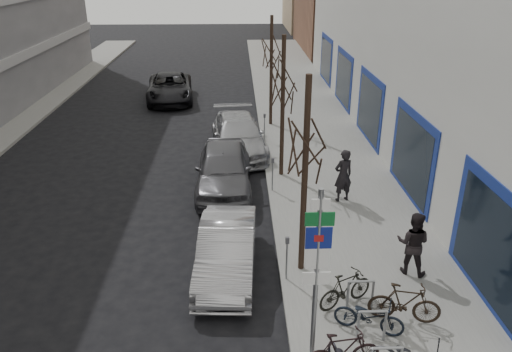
{
  "coord_description": "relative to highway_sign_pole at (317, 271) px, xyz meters",
  "views": [
    {
      "loc": [
        0.93,
        -8.01,
        7.98
      ],
      "look_at": [
        1.44,
        5.62,
        2.0
      ],
      "focal_mm": 35.0,
      "sensor_mm": 36.0,
      "label": 1
    }
  ],
  "objects": [
    {
      "name": "bike_mid_curb",
      "position": [
        1.43,
        0.94,
        -1.82
      ],
      "size": [
        1.66,
        1.03,
        0.97
      ],
      "primitive_type": "imported",
      "rotation": [
        0.0,
        0.0,
        1.2
      ],
      "color": "black",
      "rests_on": "sidewalk_east"
    },
    {
      "name": "bike_far_inner",
      "position": [
        2.33,
        1.25,
        -1.8
      ],
      "size": [
        1.75,
        0.87,
        1.02
      ],
      "primitive_type": "imported",
      "rotation": [
        0.0,
        0.0,
        1.34
      ],
      "color": "black",
      "rests_on": "sidewalk_east"
    },
    {
      "name": "meter_front",
      "position": [
        -0.25,
        3.01,
        -1.54
      ],
      "size": [
        0.1,
        0.08,
        1.27
      ],
      "color": "gray",
      "rests_on": "sidewalk_east"
    },
    {
      "name": "parked_car_front",
      "position": [
        -1.83,
        3.59,
        -1.75
      ],
      "size": [
        1.72,
        4.34,
        1.41
      ],
      "primitive_type": "imported",
      "rotation": [
        0.0,
        0.0,
        -0.05
      ],
      "color": "#AFAEB4",
      "rests_on": "ground"
    },
    {
      "name": "lane_car",
      "position": [
        -5.55,
        21.84,
        -1.67
      ],
      "size": [
        3.17,
        5.9,
        1.58
      ],
      "primitive_type": "imported",
      "rotation": [
        0.0,
        0.0,
        0.1
      ],
      "color": "black",
      "rests_on": "ground"
    },
    {
      "name": "highway_sign_pole",
      "position": [
        0.0,
        0.0,
        0.0
      ],
      "size": [
        0.55,
        0.1,
        4.2
      ],
      "color": "gray",
      "rests_on": "ground"
    },
    {
      "name": "pedestrian_near",
      "position": [
        2.13,
        7.62,
        -1.36
      ],
      "size": [
        0.8,
        0.66,
        1.89
      ],
      "primitive_type": "imported",
      "rotation": [
        0.0,
        0.0,
        3.48
      ],
      "color": "black",
      "rests_on": "sidewalk_east"
    },
    {
      "name": "bike_near_right",
      "position": [
        0.58,
        -0.24,
        -1.81
      ],
      "size": [
        1.7,
        0.72,
        1.0
      ],
      "primitive_type": "imported",
      "rotation": [
        0.0,
        0.0,
        1.71
      ],
      "color": "black",
      "rests_on": "sidewalk_east"
    },
    {
      "name": "parked_car_mid",
      "position": [
        -2.02,
        9.01,
        -1.61
      ],
      "size": [
        2.0,
        4.96,
        1.69
      ],
      "primitive_type": "imported",
      "rotation": [
        0.0,
        0.0,
        0.0
      ],
      "color": "#55555A",
      "rests_on": "ground"
    },
    {
      "name": "tree_mid",
      "position": [
        0.2,
        10.01,
        1.65
      ],
      "size": [
        1.8,
        1.8,
        5.5
      ],
      "color": "black",
      "rests_on": "ground"
    },
    {
      "name": "meter_mid",
      "position": [
        -0.25,
        8.51,
        -1.54
      ],
      "size": [
        0.1,
        0.08,
        1.27
      ],
      "color": "gray",
      "rests_on": "sidewalk_east"
    },
    {
      "name": "tree_near",
      "position": [
        0.2,
        3.51,
        1.65
      ],
      "size": [
        1.8,
        1.8,
        5.5
      ],
      "color": "black",
      "rests_on": "ground"
    },
    {
      "name": "tree_far",
      "position": [
        0.2,
        16.51,
        1.65
      ],
      "size": [
        1.8,
        1.8,
        5.5
      ],
      "color": "black",
      "rests_on": "ground"
    },
    {
      "name": "brick_building_far",
      "position": [
        10.6,
        40.01,
        1.54
      ],
      "size": [
        12.0,
        14.0,
        8.0
      ],
      "primitive_type": "cube",
      "color": "brown",
      "rests_on": "ground"
    },
    {
      "name": "meter_back",
      "position": [
        -0.25,
        14.01,
        -1.54
      ],
      "size": [
        0.1,
        0.08,
        1.27
      ],
      "color": "gray",
      "rests_on": "sidewalk_east"
    },
    {
      "name": "sidewalk_east",
      "position": [
        2.1,
        10.01,
        -2.38
      ],
      "size": [
        5.0,
        70.0,
        0.15
      ],
      "primitive_type": "cube",
      "color": "slate",
      "rests_on": "ground"
    },
    {
      "name": "pedestrian_far",
      "position": [
        3.12,
        3.22,
        -1.4
      ],
      "size": [
        0.8,
        0.71,
        1.81
      ],
      "primitive_type": "imported",
      "rotation": [
        0.0,
        0.0,
        2.67
      ],
      "color": "black",
      "rests_on": "sidewalk_east"
    },
    {
      "name": "bike_rack",
      "position": [
        1.4,
        0.61,
        -1.8
      ],
      "size": [
        0.66,
        2.26,
        0.83
      ],
      "color": "gray",
      "rests_on": "sidewalk_east"
    },
    {
      "name": "bike_mid_inner",
      "position": [
        1.08,
        1.88,
        -1.83
      ],
      "size": [
        1.61,
        1.15,
        0.95
      ],
      "primitive_type": "imported",
      "rotation": [
        0.0,
        0.0,
        2.06
      ],
      "color": "black",
      "rests_on": "sidewalk_east"
    },
    {
      "name": "parked_car_back",
      "position": [
        -1.46,
        12.92,
        -1.68
      ],
      "size": [
        2.7,
        5.57,
        1.56
      ],
      "primitive_type": "imported",
      "rotation": [
        0.0,
        0.0,
        0.1
      ],
      "color": "#A4A5AA",
      "rests_on": "ground"
    }
  ]
}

